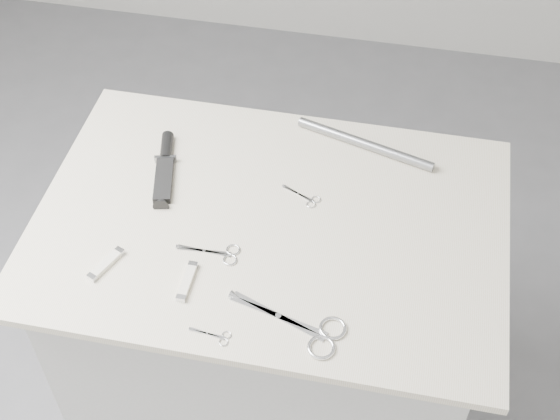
% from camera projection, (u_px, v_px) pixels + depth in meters
% --- Properties ---
extents(plinth, '(0.90, 0.60, 0.90)m').
position_uv_depth(plinth, '(272.00, 342.00, 2.00)').
color(plinth, beige).
rests_on(plinth, ground).
extents(display_board, '(1.00, 0.70, 0.02)m').
position_uv_depth(display_board, '(270.00, 224.00, 1.66)').
color(display_board, beige).
rests_on(display_board, plinth).
extents(large_shears, '(0.23, 0.13, 0.01)m').
position_uv_depth(large_shears, '(309.00, 330.00, 1.46)').
color(large_shears, silver).
rests_on(large_shears, display_board).
extents(embroidery_scissors_a, '(0.13, 0.06, 0.00)m').
position_uv_depth(embroidery_scissors_a, '(220.00, 253.00, 1.59)').
color(embroidery_scissors_a, silver).
rests_on(embroidery_scissors_a, display_board).
extents(embroidery_scissors_b, '(0.09, 0.06, 0.00)m').
position_uv_depth(embroidery_scissors_b, '(306.00, 198.00, 1.70)').
color(embroidery_scissors_b, silver).
rests_on(embroidery_scissors_b, display_board).
extents(tiny_scissors, '(0.08, 0.03, 0.00)m').
position_uv_depth(tiny_scissors, '(215.00, 336.00, 1.46)').
color(tiny_scissors, silver).
rests_on(tiny_scissors, display_board).
extents(sheathed_knife, '(0.08, 0.22, 0.03)m').
position_uv_depth(sheathed_knife, '(165.00, 165.00, 1.76)').
color(sheathed_knife, black).
rests_on(sheathed_knife, display_board).
extents(pocket_knife_a, '(0.05, 0.09, 0.01)m').
position_uv_depth(pocket_knife_a, '(106.00, 264.00, 1.57)').
color(pocket_knife_a, white).
rests_on(pocket_knife_a, display_board).
extents(pocket_knife_b, '(0.02, 0.10, 0.01)m').
position_uv_depth(pocket_knife_b, '(187.00, 281.00, 1.54)').
color(pocket_knife_b, white).
rests_on(pocket_knife_b, display_board).
extents(metal_rail, '(0.33, 0.12, 0.02)m').
position_uv_depth(metal_rail, '(365.00, 144.00, 1.80)').
color(metal_rail, gray).
rests_on(metal_rail, display_board).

